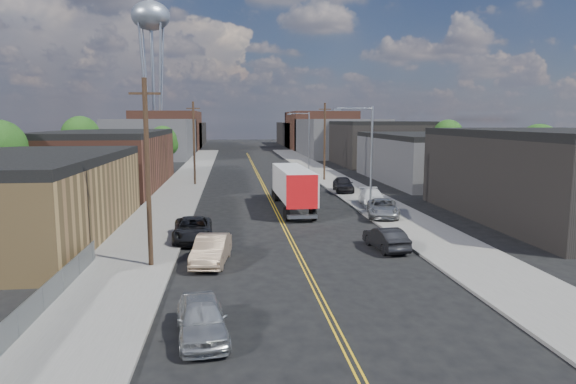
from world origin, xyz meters
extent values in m
plane|color=black|center=(0.00, 60.00, 0.00)|extent=(260.00, 260.00, 0.00)
cube|color=gold|center=(0.00, 45.00, 0.01)|extent=(0.32, 120.00, 0.01)
cube|color=slate|center=(-9.50, 45.00, 0.07)|extent=(5.00, 140.00, 0.15)
cube|color=slate|center=(9.50, 45.00, 0.07)|extent=(5.00, 140.00, 0.15)
cube|color=olive|center=(-18.00, 18.00, 2.50)|extent=(12.00, 22.00, 5.00)
cube|color=black|center=(-18.00, 18.00, 5.30)|extent=(12.00, 22.00, 0.60)
cube|color=#532D21|center=(-18.00, 44.00, 3.00)|extent=(12.00, 26.00, 6.00)
cube|color=black|center=(-18.00, 44.00, 6.30)|extent=(12.00, 26.00, 0.60)
cube|color=black|center=(22.00, 20.00, 3.25)|extent=(14.00, 22.00, 6.50)
cube|color=black|center=(22.00, 20.00, 6.80)|extent=(14.00, 22.00, 0.60)
cube|color=navy|center=(15.20, 20.00, 3.60)|extent=(0.30, 20.00, 0.80)
cube|color=#3F3E41|center=(22.00, 46.00, 2.75)|extent=(14.00, 24.00, 5.50)
cube|color=black|center=(22.00, 46.00, 5.80)|extent=(14.00, 24.00, 0.60)
cube|color=black|center=(22.00, 72.00, 3.50)|extent=(14.00, 22.00, 7.00)
cube|color=black|center=(22.00, 72.00, 7.30)|extent=(14.00, 22.00, 0.60)
cube|color=#3F3E41|center=(-20.00, 95.00, 4.00)|extent=(16.00, 30.00, 8.00)
cube|color=#3F3E41|center=(20.00, 95.00, 4.00)|extent=(16.00, 30.00, 8.00)
cube|color=#532D21|center=(-20.00, 120.00, 5.00)|extent=(16.00, 26.00, 10.00)
cube|color=#532D21|center=(20.00, 120.00, 5.00)|extent=(16.00, 26.00, 10.00)
cube|color=black|center=(-20.00, 140.00, 3.50)|extent=(16.00, 40.00, 7.00)
cube|color=black|center=(20.00, 140.00, 3.50)|extent=(16.00, 40.00, 7.00)
cylinder|color=gray|center=(-22.00, 110.00, 15.00)|extent=(0.80, 0.80, 30.00)
cylinder|color=gray|center=(-23.76, 108.24, 15.00)|extent=(1.94, 1.94, 29.98)
cylinder|color=gray|center=(-20.24, 108.24, 15.00)|extent=(1.94, 1.94, 29.98)
cylinder|color=gray|center=(-23.76, 111.76, 15.00)|extent=(1.94, 1.94, 29.98)
cylinder|color=gray|center=(-20.24, 111.76, 15.00)|extent=(1.94, 1.94, 29.98)
ellipsoid|color=#9EA8B2|center=(-22.00, 110.00, 32.00)|extent=(9.00, 9.00, 6.75)
cylinder|color=#9EA8B2|center=(-22.00, 110.00, 35.60)|extent=(1.60, 1.60, 1.20)
cylinder|color=gray|center=(8.00, 25.00, 4.50)|extent=(0.18, 0.18, 9.00)
cylinder|color=gray|center=(6.50, 25.00, 8.80)|extent=(3.00, 0.12, 0.12)
cube|color=gray|center=(5.00, 25.00, 8.70)|extent=(0.60, 0.25, 0.18)
cylinder|color=gray|center=(8.00, 60.00, 4.50)|extent=(0.18, 0.18, 9.00)
cylinder|color=gray|center=(6.50, 60.00, 8.80)|extent=(3.00, 0.12, 0.12)
cube|color=gray|center=(5.00, 60.00, 8.70)|extent=(0.60, 0.25, 0.18)
cylinder|color=black|center=(-8.20, 10.00, 5.00)|extent=(0.26, 0.26, 10.00)
cube|color=black|center=(-8.20, 10.00, 9.20)|extent=(1.60, 0.12, 0.12)
cylinder|color=black|center=(-8.20, 45.00, 5.00)|extent=(0.26, 0.26, 10.00)
cube|color=black|center=(-8.20, 45.00, 9.20)|extent=(1.60, 0.12, 0.12)
cylinder|color=black|center=(8.20, 48.00, 5.00)|extent=(0.26, 0.26, 10.00)
cube|color=black|center=(8.20, 48.00, 9.20)|extent=(1.60, 0.12, 0.12)
cube|color=slate|center=(-11.50, 3.50, 0.60)|extent=(0.02, 16.00, 1.20)
cube|color=slate|center=(-11.50, 3.50, 1.20)|extent=(0.05, 16.00, 0.05)
cylinder|color=black|center=(-24.00, 30.00, 2.12)|extent=(0.36, 0.36, 4.25)
sphere|color=#193B10|center=(-23.40, 30.30, 4.68)|extent=(3.74, 3.74, 3.74)
cylinder|color=black|center=(-24.00, 55.00, 2.25)|extent=(0.36, 0.36, 4.50)
sphere|color=#193B10|center=(-24.00, 55.00, 5.85)|extent=(5.04, 5.04, 5.04)
sphere|color=#193B10|center=(-23.40, 55.30, 4.95)|extent=(3.96, 3.96, 3.96)
sphere|color=#193B10|center=(-24.50, 54.60, 5.22)|extent=(3.60, 3.60, 3.60)
cylinder|color=black|center=(-14.00, 62.00, 1.88)|extent=(0.36, 0.36, 3.75)
sphere|color=#193B10|center=(-14.00, 62.00, 4.88)|extent=(4.20, 4.20, 4.20)
sphere|color=#193B10|center=(-13.40, 62.30, 4.12)|extent=(3.30, 3.30, 3.30)
sphere|color=#193B10|center=(-14.50, 61.60, 4.35)|extent=(3.00, 3.00, 3.00)
cylinder|color=black|center=(30.00, 36.00, 2.00)|extent=(0.36, 0.36, 4.00)
sphere|color=#193B10|center=(30.00, 36.00, 5.20)|extent=(4.48, 4.48, 4.48)
sphere|color=#193B10|center=(30.60, 36.30, 4.40)|extent=(3.52, 3.52, 3.52)
sphere|color=#193B10|center=(29.50, 35.60, 4.64)|extent=(3.20, 3.20, 3.20)
cylinder|color=black|center=(30.00, 60.00, 2.12)|extent=(0.36, 0.36, 4.25)
sphere|color=#193B10|center=(30.00, 60.00, 5.53)|extent=(4.76, 4.76, 4.76)
sphere|color=#193B10|center=(30.60, 60.30, 4.68)|extent=(3.74, 3.74, 3.74)
sphere|color=#193B10|center=(29.50, 59.60, 4.93)|extent=(3.40, 3.40, 3.40)
cube|color=beige|center=(1.50, 26.45, 2.41)|extent=(2.71, 11.17, 2.59)
cube|color=#B90E12|center=(1.50, 20.89, 2.41)|extent=(2.43, 0.19, 2.61)
cube|color=gray|center=(1.50, 20.89, 0.51)|extent=(2.30, 0.66, 0.25)
cube|color=black|center=(1.50, 33.30, 1.44)|extent=(2.39, 3.02, 2.87)
cylinder|color=black|center=(1.50, 22.29, 0.46)|extent=(2.43, 0.99, 0.93)
cylinder|color=black|center=(1.50, 33.30, 0.46)|extent=(2.34, 0.99, 0.93)
imported|color=#9FA2A4|center=(-5.00, 0.58, 0.74)|extent=(2.27, 4.53, 1.48)
imported|color=#967C62|center=(-5.00, 10.34, 0.79)|extent=(2.26, 4.94, 1.57)
imported|color=black|center=(-6.40, 16.00, 0.75)|extent=(2.78, 5.55, 1.51)
imported|color=black|center=(5.46, 12.29, 0.70)|extent=(1.92, 4.35, 1.39)
imported|color=#939597|center=(8.20, 22.05, 0.86)|extent=(3.45, 5.51, 1.42)
imported|color=silver|center=(8.86, 27.51, 0.87)|extent=(2.55, 5.16, 1.44)
imported|color=black|center=(8.20, 36.67, 0.96)|extent=(2.22, 4.86, 1.62)
imported|color=black|center=(4.50, 42.00, 0.68)|extent=(2.59, 5.05, 1.37)
camera|label=1|loc=(-3.86, -17.37, 7.87)|focal=32.00mm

